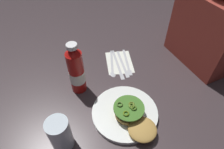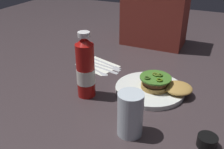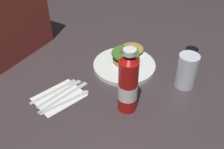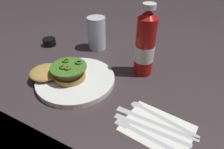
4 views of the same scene
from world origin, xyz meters
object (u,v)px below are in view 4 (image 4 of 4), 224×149
Objects in this scene: dinner_plate at (76,80)px; napkin at (157,128)px; water_glass at (97,33)px; condiment_cup at (49,42)px; ketchup_bottle at (145,45)px; butter_knife at (146,127)px; fork_utensil at (144,134)px; steak_knife at (150,120)px; spoon_utensil at (154,112)px; burger_sandwich at (60,72)px.

dinner_plate reaches higher than napkin.
water_glass is 0.23m from condiment_cup.
ketchup_bottle is 0.46m from condiment_cup.
butter_knife is at bearing 125.68° from water_glass.
dinner_plate is at bearing -30.41° from fork_utensil.
condiment_cup is 0.25× the size of steak_knife.
condiment_cup is 0.30× the size of spoon_utensil.
burger_sandwich is 0.34m from fork_utensil.
butter_knife is (0.01, 0.03, 0.00)m from steak_knife.
napkin is (-0.30, 0.37, -0.07)m from water_glass.
burger_sandwich reaches higher than fork_utensil.
fork_utensil is at bearing 155.26° from burger_sandwich.
steak_knife is (-0.06, 0.22, -0.10)m from ketchup_bottle.
dinner_plate is 0.29m from butter_knife.
spoon_utensil is at bearing -100.02° from fork_utensil.
condiment_cup is 0.61m from fork_utensil.
butter_knife is (0.01, 0.06, 0.00)m from spoon_utensil.
fork_utensil is at bearing 79.98° from spoon_utensil.
steak_knife is (-0.26, 0.10, -0.00)m from dinner_plate.
fork_utensil is (-0.05, 0.27, -0.10)m from ketchup_bottle.
dinner_plate is 0.30m from fork_utensil.
ketchup_bottle is at bearing -71.70° from spoon_utensil.
fork_utensil reaches higher than napkin.
condiment_cup is at bearing -34.93° from butter_knife.
condiment_cup is 0.28× the size of butter_knife.
water_glass reaches higher than fork_utensil.
fork_utensil is (-0.26, 0.15, -0.00)m from dinner_plate.
burger_sandwich is at bearing 83.18° from water_glass.
burger_sandwich is 3.49× the size of condiment_cup.
steak_knife is at bearing 128.19° from water_glass.
condiment_cup is at bearing -36.81° from fork_utensil.
dinner_plate is 1.29× the size of butter_knife.
dinner_plate is at bearing 137.22° from condiment_cup.
water_glass reaches higher than napkin.
spoon_utensil is at bearing 131.35° from water_glass.
napkin is at bearing -166.86° from butter_knife.
condiment_cup is (0.23, -0.22, 0.01)m from dinner_plate.
burger_sandwich is 0.97× the size of butter_knife.
butter_knife is (-0.27, 0.38, -0.06)m from water_glass.
condiment_cup is (0.44, -0.09, -0.09)m from ketchup_bottle.
dinner_plate is at bearing -168.51° from burger_sandwich.
ketchup_bottle is (-0.21, -0.12, 0.10)m from dinner_plate.
water_glass is 0.46m from steak_knife.
napkin is (-0.08, 0.24, -0.11)m from ketchup_bottle.
water_glass is at bearing -86.20° from dinner_plate.
napkin is at bearing 108.46° from spoon_utensil.
spoon_utensil is (-0.27, 0.07, -0.00)m from dinner_plate.
water_glass is (-0.03, -0.26, 0.03)m from burger_sandwich.
spoon_utensil and steak_knife have the same top height.
water_glass is (0.22, -0.13, -0.04)m from ketchup_bottle.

